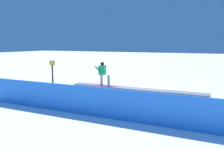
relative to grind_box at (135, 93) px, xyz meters
The scene contains 5 objects.
ground_plane 0.23m from the grind_box, ahead, with size 120.00×120.00×0.00m, color white.
grind_box is the anchor object (origin of this frame).
snowboarder 2.25m from the grind_box, ahead, with size 1.43×0.42×1.38m.
safety_fence 4.00m from the grind_box, 90.00° to the left, with size 12.43×0.06×1.22m, color #2B7EE6.
trail_marker 5.36m from the grind_box, ahead, with size 0.40×0.10×1.91m.
Camera 1 is at (-4.52, 12.21, 2.99)m, focal length 38.35 mm.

